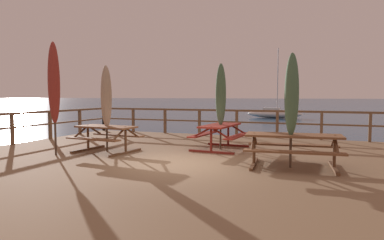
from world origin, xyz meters
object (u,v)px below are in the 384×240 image
object	(u,v)px
patio_umbrella_short_front	(292,95)
picnic_table_mid_centre	(293,143)
picnic_table_mid_right	(220,131)
patio_umbrella_tall_mid_right	(221,95)
patio_umbrella_tall_back_right	(54,83)
sailboat_distant	(274,113)
picnic_table_front_left	(106,133)
patio_umbrella_tall_front	(106,97)

from	to	relation	value
patio_umbrella_short_front	picnic_table_mid_centre	bearing A→B (deg)	55.93
picnic_table_mid_right	patio_umbrella_tall_mid_right	xyz separation A→B (m)	(0.01, -0.01, 1.12)
patio_umbrella_tall_back_right	patio_umbrella_short_front	bearing A→B (deg)	5.70
picnic_table_mid_centre	sailboat_distant	bearing A→B (deg)	98.40
picnic_table_front_left	patio_umbrella_tall_back_right	distance (m)	2.00
picnic_table_mid_right	sailboat_distant	size ratio (longest dim) A/B	0.26
picnic_table_front_left	patio_umbrella_short_front	size ratio (longest dim) A/B	0.72
picnic_table_mid_centre	sailboat_distant	xyz separation A→B (m)	(-4.54, 30.74, -0.89)
patio_umbrella_tall_back_right	picnic_table_mid_centre	bearing A→B (deg)	6.31
patio_umbrella_short_front	sailboat_distant	world-z (taller)	sailboat_distant
picnic_table_mid_right	sailboat_distant	distance (m)	28.91
patio_umbrella_tall_front	picnic_table_mid_right	bearing A→B (deg)	27.99
patio_umbrella_tall_mid_right	patio_umbrella_tall_back_right	distance (m)	4.81
picnic_table_mid_centre	patio_umbrella_short_front	xyz separation A→B (m)	(-0.05, -0.07, 1.10)
patio_umbrella_tall_front	patio_umbrella_short_front	bearing A→B (deg)	-4.34
patio_umbrella_short_front	patio_umbrella_tall_mid_right	distance (m)	3.02
sailboat_distant	picnic_table_mid_centre	bearing A→B (deg)	-81.60
picnic_table_front_left	patio_umbrella_tall_front	bearing A→B (deg)	106.36
picnic_table_front_left	patio_umbrella_tall_back_right	xyz separation A→B (m)	(-1.00, -0.96, 1.44)
patio_umbrella_tall_front	sailboat_distant	bearing A→B (deg)	88.48
picnic_table_front_left	sailboat_distant	world-z (taller)	sailboat_distant
patio_umbrella_short_front	patio_umbrella_tall_back_right	xyz separation A→B (m)	(-6.27, -0.63, 0.32)
picnic_table_mid_centre	patio_umbrella_short_front	distance (m)	1.11
picnic_table_mid_centre	picnic_table_mid_right	distance (m)	3.02
picnic_table_mid_right	patio_umbrella_tall_front	bearing A→B (deg)	-152.01
picnic_table_mid_centre	patio_umbrella_tall_front	xyz separation A→B (m)	(-5.34, 0.33, 1.05)
picnic_table_mid_right	patio_umbrella_tall_back_right	distance (m)	5.00
patio_umbrella_tall_mid_right	patio_umbrella_tall_back_right	world-z (taller)	patio_umbrella_tall_back_right
patio_umbrella_tall_mid_right	patio_umbrella_tall_back_right	xyz separation A→B (m)	(-4.01, -2.63, 0.32)
patio_umbrella_short_front	patio_umbrella_tall_back_right	size ratio (longest dim) A/B	0.84
picnic_table_mid_centre	picnic_table_front_left	distance (m)	5.33
picnic_table_mid_right	patio_umbrella_short_front	world-z (taller)	patio_umbrella_short_front
patio_umbrella_tall_back_right	picnic_table_front_left	bearing A→B (deg)	43.93
picnic_table_mid_right	patio_umbrella_tall_back_right	xyz separation A→B (m)	(-4.00, -2.63, 1.43)
picnic_table_mid_centre	picnic_table_front_left	size ratio (longest dim) A/B	1.20
picnic_table_front_left	patio_umbrella_short_front	bearing A→B (deg)	-3.65
picnic_table_mid_centre	picnic_table_mid_right	size ratio (longest dim) A/B	1.15
picnic_table_mid_centre	patio_umbrella_tall_front	world-z (taller)	patio_umbrella_tall_front
patio_umbrella_short_front	sailboat_distant	bearing A→B (deg)	98.29
patio_umbrella_tall_back_right	sailboat_distant	world-z (taller)	sailboat_distant
picnic_table_front_left	sailboat_distant	size ratio (longest dim) A/B	0.25
picnic_table_mid_centre	patio_umbrella_tall_front	size ratio (longest dim) A/B	0.89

